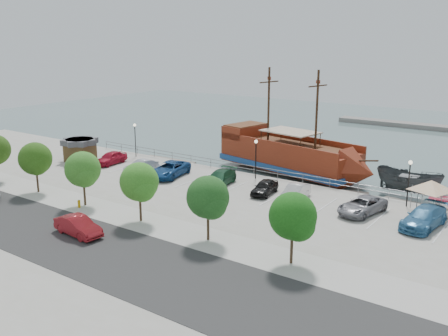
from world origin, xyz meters
The scene contains 30 objects.
ground centered at (0.00, 0.00, -1.00)m, with size 160.00×160.00×0.00m, color slate.
land_slab centered at (0.00, -21.00, -0.60)m, with size 100.00×58.00×1.20m, color #A09B8D.
street centered at (0.00, -16.00, 0.01)m, with size 100.00×8.00×0.04m, color #2F2F2F.
sidewalk centered at (0.00, -10.00, 0.01)m, with size 100.00×4.00×0.05m, color #B8B4AD.
seawall_railing centered at (0.00, 7.80, 0.53)m, with size 50.00×0.06×1.00m.
pirate_ship centered at (1.54, 13.48, 1.17)m, with size 20.88×9.26×12.96m.
patrol_boat centered at (14.49, 12.53, 0.37)m, with size 2.66×7.07×2.73m, color #3E4244.
dock_west centered at (-15.06, 9.20, -0.78)m, with size 7.70×2.20×0.44m, color slate.
dock_mid centered at (8.32, 9.20, -0.82)m, with size 6.21×1.77×0.35m, color gray.
dock_east centered at (16.39, 9.20, -0.80)m, with size 7.08×2.02×0.40m, color slate.
shed centered at (-22.16, 1.07, 1.45)m, with size 4.12×4.12×2.72m.
canopy_tent centered at (18.09, 5.67, 3.00)m, with size 5.49×5.49×3.45m.
street_sedan centered at (-2.77, -14.99, 0.74)m, with size 1.56×4.48×1.48m, color maroon.
fire_hydrant centered at (-7.85, -10.80, 0.41)m, with size 0.26×0.26×0.76m.
lamp_post_left centered at (-18.00, 6.50, 2.94)m, with size 0.36×0.36×4.28m.
lamp_post_mid centered at (0.00, 6.50, 2.94)m, with size 0.36×0.36×4.28m.
lamp_post_right centered at (16.00, 6.50, 2.94)m, with size 0.36×0.36×4.28m.
tree_b centered at (-14.85, -10.07, 3.30)m, with size 3.30×3.20×5.00m.
tree_c centered at (-7.85, -10.07, 3.30)m, with size 3.30×3.20×5.00m.
tree_d centered at (-0.85, -10.07, 3.30)m, with size 3.30×3.20×5.00m.
tree_e centered at (6.15, -10.07, 3.30)m, with size 3.30×3.20×5.00m.
tree_f centered at (13.15, -10.07, 3.30)m, with size 3.30×3.20×5.00m.
parked_car_a centered at (-17.67, 1.96, 0.77)m, with size 1.82×4.51×1.54m, color #AD1329.
parked_car_b centered at (-12.01, 1.32, 0.69)m, with size 1.46×4.19×1.38m, color silver.
parked_car_c centered at (-8.17, 1.80, 0.82)m, with size 2.71×5.88×1.63m, color navy.
parked_car_d centered at (-1.79, 2.35, 0.74)m, with size 2.08×5.11×1.48m, color #1D5131.
parked_car_e centered at (3.63, 2.28, 0.70)m, with size 1.65×4.11×1.40m, color black.
parked_car_f centered at (6.86, 2.45, 0.73)m, with size 1.54×4.41×1.45m, color silver.
parked_car_g centered at (13.37, 2.37, 0.72)m, with size 2.40×5.19×1.44m, color gray.
parked_car_h centered at (18.56, 2.08, 0.82)m, with size 2.29×5.63×1.63m, color teal.
Camera 1 is at (27.12, -37.91, 14.74)m, focal length 40.00 mm.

